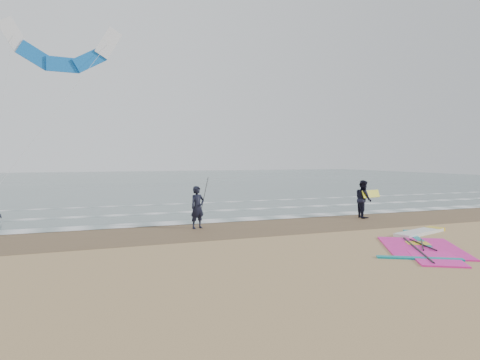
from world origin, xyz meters
name	(u,v)px	position (x,y,z in m)	size (l,w,h in m)	color
ground	(344,253)	(0.00, 0.00, 0.00)	(120.00, 120.00, 0.00)	tan
sea_water	(141,180)	(0.00, 48.00, 0.01)	(120.00, 80.00, 0.02)	#47605E
wet_sand_band	(268,226)	(0.00, 6.00, 0.00)	(120.00, 5.00, 0.01)	brown
foam_waterline	(235,213)	(0.00, 10.44, 0.03)	(120.00, 9.15, 0.02)	white
windsurf_rig	(423,243)	(3.53, 0.19, 0.04)	(6.01, 5.69, 0.14)	white
person_standing	(197,207)	(-3.25, 6.44, 0.94)	(0.69, 0.45, 1.89)	black
person_walking	(363,199)	(5.74, 6.61, 0.99)	(0.96, 0.75, 1.97)	black
held_pole	(204,197)	(-2.95, 6.44, 1.38)	(0.17, 0.86, 1.82)	black
carried_kiteboard	(371,194)	(6.14, 6.51, 1.25)	(1.30, 0.51, 0.39)	yellow
surf_kite	(62,52)	(-8.87, 15.92, 9.40)	(6.90, 4.49, 10.03)	white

